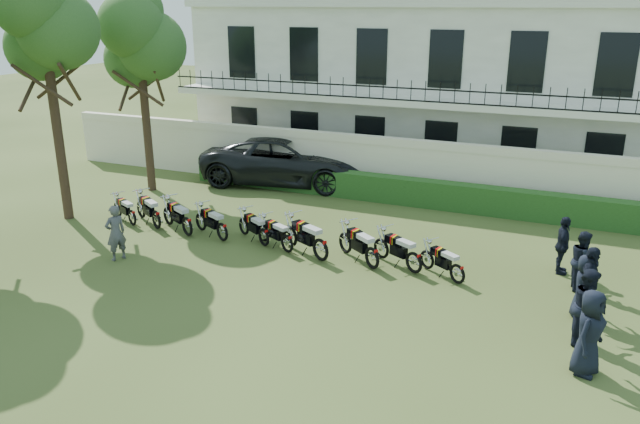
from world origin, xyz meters
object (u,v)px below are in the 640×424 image
object	(u,v)px
officer_3	(584,287)
motorcycle_3	(222,228)
officer_0	(589,333)
tree_west_near	(140,39)
motorcycle_8	(414,257)
officer_2	(589,284)
tree_west_mid	(43,19)
officer_5	(563,245)
motorcycle_9	(458,269)
motorcycle_2	(187,222)
motorcycle_4	(264,233)
inspector	(116,233)
motorcycle_0	(132,214)
suv	(287,160)
motorcycle_1	(156,215)
officer_1	(588,307)
officer_4	(582,260)
motorcycle_5	(287,239)
motorcycle_7	(372,253)
motorcycle_6	(321,244)

from	to	relation	value
officer_3	motorcycle_3	bearing A→B (deg)	86.42
officer_0	tree_west_near	bearing A→B (deg)	84.80
motorcycle_8	officer_2	distance (m)	4.56
tree_west_near	motorcycle_3	bearing A→B (deg)	-34.34
tree_west_mid	officer_5	distance (m)	17.17
tree_west_mid	motorcycle_9	size ratio (longest dim) A/B	5.93
motorcycle_8	officer_5	bearing A→B (deg)	-36.78
motorcycle_2	motorcycle_4	distance (m)	2.67
motorcycle_9	motorcycle_8	bearing A→B (deg)	114.00
tree_west_mid	inspector	xyz separation A→B (m)	(4.07, -2.29, -5.84)
motorcycle_0	motorcycle_2	distance (m)	2.31
motorcycle_0	motorcycle_3	world-z (taller)	motorcycle_3
motorcycle_4	suv	bearing A→B (deg)	50.68
motorcycle_1	officer_3	size ratio (longest dim) A/B	1.09
officer_1	motorcycle_4	bearing A→B (deg)	82.13
inspector	officer_1	bearing A→B (deg)	115.39
officer_2	officer_3	world-z (taller)	officer_2
officer_2	officer_4	xyz separation A→B (m)	(-0.16, 1.83, -0.13)
motorcycle_0	motorcycle_8	world-z (taller)	motorcycle_8
motorcycle_5	inspector	xyz separation A→B (m)	(-4.35, -2.40, 0.39)
motorcycle_7	officer_3	distance (m)	5.56
motorcycle_1	officer_3	world-z (taller)	officer_3
motorcycle_7	motorcycle_8	xyz separation A→B (m)	(1.16, 0.17, -0.02)
motorcycle_0	officer_5	size ratio (longest dim) A/B	0.94
officer_5	motorcycle_8	bearing A→B (deg)	109.81
motorcycle_7	officer_1	distance (m)	5.94
motorcycle_1	officer_4	xyz separation A→B (m)	(13.06, 0.67, 0.30)
inspector	officer_2	bearing A→B (deg)	120.29
tree_west_near	motorcycle_4	distance (m)	9.62
motorcycle_6	motorcycle_8	distance (m)	2.73
officer_2	officer_5	size ratio (longest dim) A/B	1.13
officer_1	motorcycle_0	bearing A→B (deg)	87.20
motorcycle_1	inspector	bearing A→B (deg)	-137.49
inspector	motorcycle_8	bearing A→B (deg)	130.35
motorcycle_2	motorcycle_8	world-z (taller)	motorcycle_2
officer_4	motorcycle_0	bearing A→B (deg)	83.05
motorcycle_3	inspector	size ratio (longest dim) A/B	1.04
motorcycle_9	motorcycle_3	bearing A→B (deg)	121.61
motorcycle_8	officer_4	distance (m)	4.35
tree_west_mid	motorcycle_5	world-z (taller)	tree_west_mid
tree_west_near	officer_4	world-z (taller)	tree_west_near
motorcycle_2	inspector	bearing A→B (deg)	-170.21
motorcycle_4	officer_1	xyz separation A→B (m)	(9.23, -2.29, 0.42)
motorcycle_5	officer_3	size ratio (longest dim) A/B	1.01
tree_west_mid	officer_3	distance (m)	17.68
motorcycle_0	motorcycle_7	bearing A→B (deg)	-65.57
officer_0	officer_1	size ratio (longest dim) A/B	1.04
motorcycle_2	officer_0	xyz separation A→B (m)	(11.93, -3.38, 0.41)
tree_west_near	officer_2	size ratio (longest dim) A/B	4.24
motorcycle_3	tree_west_near	bearing A→B (deg)	81.47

